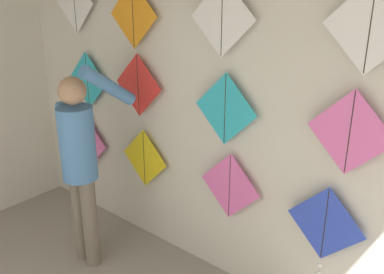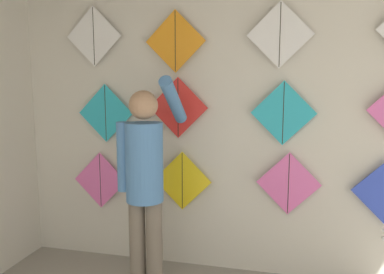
# 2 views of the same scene
# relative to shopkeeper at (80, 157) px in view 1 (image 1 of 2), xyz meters

# --- Properties ---
(back_panel) EXTENTS (4.94, 0.06, 2.80)m
(back_panel) POSITION_rel_shopkeeper_xyz_m (0.63, 0.67, 0.39)
(back_panel) COLOR beige
(back_panel) RESTS_ON ground
(shopkeeper) EXTENTS (0.46, 0.62, 1.80)m
(shopkeeper) POSITION_rel_shopkeeper_xyz_m (0.00, 0.00, 0.00)
(shopkeeper) COLOR #726656
(shopkeeper) RESTS_ON ground
(kite_0) EXTENTS (0.55, 0.01, 0.55)m
(kite_0) POSITION_rel_shopkeeper_xyz_m (-0.69, 0.58, -0.22)
(kite_0) COLOR pink
(kite_1) EXTENTS (0.55, 0.01, 0.55)m
(kite_1) POSITION_rel_shopkeeper_xyz_m (0.14, 0.58, -0.17)
(kite_1) COLOR yellow
(kite_2) EXTENTS (0.55, 0.01, 0.55)m
(kite_2) POSITION_rel_shopkeeper_xyz_m (1.10, 0.58, -0.14)
(kite_2) COLOR pink
(kite_3) EXTENTS (0.55, 0.04, 0.69)m
(kite_3) POSITION_rel_shopkeeper_xyz_m (1.89, 0.58, -0.19)
(kite_3) COLOR blue
(kite_4) EXTENTS (0.55, 0.01, 0.55)m
(kite_4) POSITION_rel_shopkeeper_xyz_m (-0.61, 0.58, 0.44)
(kite_4) COLOR #28B2C6
(kite_5) EXTENTS (0.55, 0.01, 0.55)m
(kite_5) POSITION_rel_shopkeeper_xyz_m (0.11, 0.58, 0.51)
(kite_5) COLOR red
(kite_6) EXTENTS (0.55, 0.01, 0.55)m
(kite_6) POSITION_rel_shopkeeper_xyz_m (1.04, 0.58, 0.47)
(kite_6) COLOR #28B2C6
(kite_7) EXTENTS (0.55, 0.01, 0.55)m
(kite_7) POSITION_rel_shopkeeper_xyz_m (1.97, 0.58, 0.51)
(kite_7) COLOR pink
(kite_8) EXTENTS (0.55, 0.01, 0.55)m
(kite_8) POSITION_rel_shopkeeper_xyz_m (-0.71, 0.58, 1.16)
(kite_8) COLOR white
(kite_9) EXTENTS (0.55, 0.01, 0.55)m
(kite_9) POSITION_rel_shopkeeper_xyz_m (0.08, 0.58, 1.10)
(kite_9) COLOR orange
(kite_10) EXTENTS (0.55, 0.01, 0.55)m
(kite_10) POSITION_rel_shopkeeper_xyz_m (0.99, 0.58, 1.13)
(kite_10) COLOR white
(kite_11) EXTENTS (0.55, 0.01, 0.55)m
(kite_11) POSITION_rel_shopkeeper_xyz_m (2.00, 0.58, 1.14)
(kite_11) COLOR white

